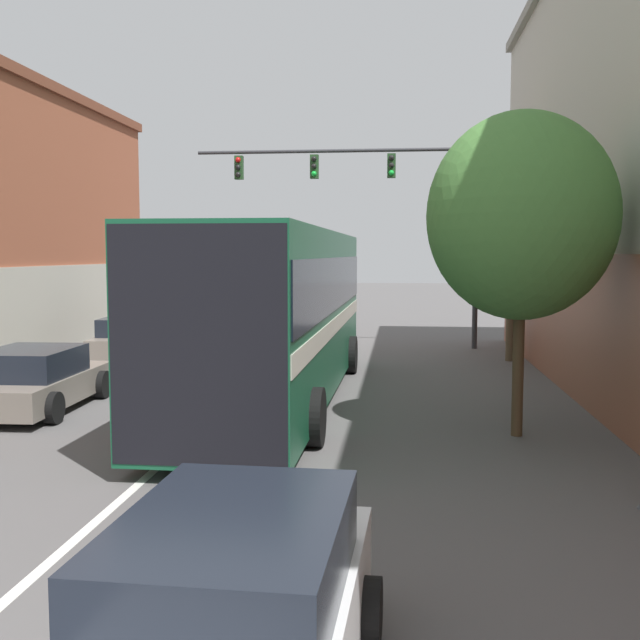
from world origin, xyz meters
TOP-DOWN VIEW (x-y plane):
  - lane_center_line at (0.00, 13.89)m, footprint 0.14×39.78m
  - bus at (0.96, 14.21)m, footprint 2.99×12.53m
  - hatchback_foreground at (2.50, 2.81)m, footprint 1.99×4.39m
  - parked_car_left_near at (-4.37, 19.72)m, footprint 2.18×4.12m
  - parked_car_left_mid at (-3.83, 12.61)m, footprint 2.15×4.16m
  - parked_car_left_far at (-3.97, 30.56)m, footprint 2.43×4.63m
  - traffic_signal_gantry at (2.96, 23.77)m, footprint 9.59×0.36m
  - street_tree_near at (5.68, 11.48)m, footprint 3.27×2.94m
  - street_tree_far at (6.88, 20.90)m, footprint 3.75×3.38m

SIDE VIEW (x-z plane):
  - lane_center_line at x=0.00m, z-range 0.00..0.01m
  - parked_car_left_mid at x=-3.83m, z-range -0.03..1.26m
  - parked_car_left_far at x=-3.97m, z-range -0.03..1.26m
  - parked_car_left_near at x=-4.37m, z-range -0.03..1.30m
  - hatchback_foreground at x=2.50m, z-range -0.05..1.41m
  - bus at x=0.96m, z-range 0.22..3.90m
  - street_tree_near at x=5.68m, z-range 1.02..6.68m
  - street_tree_far at x=6.88m, z-range 1.17..7.64m
  - traffic_signal_gantry at x=2.96m, z-range 1.74..8.72m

